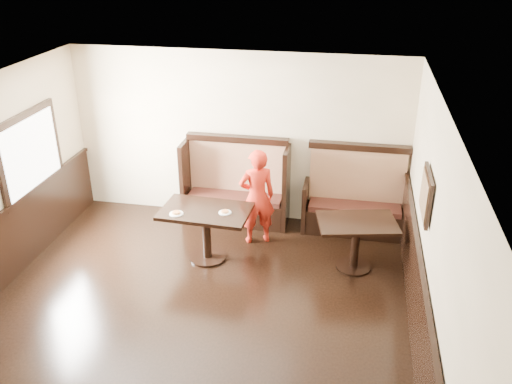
% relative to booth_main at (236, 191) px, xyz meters
% --- Properties ---
extents(ground, '(7.00, 7.00, 0.00)m').
position_rel_booth_main_xyz_m(ground, '(0.00, -3.30, -0.53)').
color(ground, black).
rests_on(ground, ground).
extents(room_shell, '(7.00, 7.00, 7.00)m').
position_rel_booth_main_xyz_m(room_shell, '(-0.30, -3.01, 0.14)').
color(room_shell, beige).
rests_on(room_shell, ground).
extents(booth_main, '(1.75, 0.72, 1.45)m').
position_rel_booth_main_xyz_m(booth_main, '(0.00, 0.00, 0.00)').
color(booth_main, black).
rests_on(booth_main, ground).
extents(booth_neighbor, '(1.65, 0.72, 1.45)m').
position_rel_booth_main_xyz_m(booth_neighbor, '(1.95, -0.00, -0.05)').
color(booth_neighbor, black).
rests_on(booth_neighbor, ground).
extents(table_main, '(1.31, 0.86, 0.81)m').
position_rel_booth_main_xyz_m(table_main, '(-0.17, -1.28, 0.10)').
color(table_main, black).
rests_on(table_main, ground).
extents(table_neighbor, '(1.21, 0.92, 0.76)m').
position_rel_booth_main_xyz_m(table_neighbor, '(1.99, -1.12, 0.04)').
color(table_neighbor, black).
rests_on(table_neighbor, ground).
extents(child, '(0.66, 0.56, 1.54)m').
position_rel_booth_main_xyz_m(child, '(0.47, -0.64, 0.24)').
color(child, red).
rests_on(child, ground).
extents(pizza_plate_left, '(0.20, 0.20, 0.04)m').
position_rel_booth_main_xyz_m(pizza_plate_left, '(-0.53, -1.48, 0.30)').
color(pizza_plate_left, white).
rests_on(pizza_plate_left, table_main).
extents(pizza_plate_right, '(0.18, 0.18, 0.03)m').
position_rel_booth_main_xyz_m(pizza_plate_right, '(0.13, -1.32, 0.30)').
color(pizza_plate_right, white).
rests_on(pizza_plate_right, table_main).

